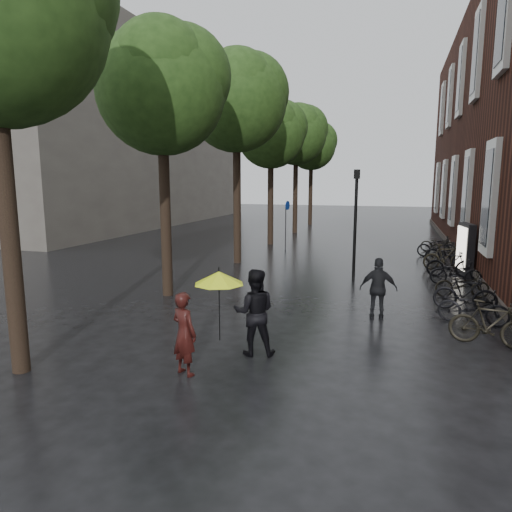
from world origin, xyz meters
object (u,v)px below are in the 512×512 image
at_px(pedestrian_walking, 378,289).
at_px(ad_lightbox, 465,249).
at_px(lamp_post, 356,214).
at_px(parked_bicycles, 452,267).
at_px(person_burgundy, 184,333).
at_px(person_black, 254,312).

xyz_separation_m(pedestrian_walking, ad_lightbox, (2.89, 6.67, 0.18)).
bearing_deg(lamp_post, parked_bicycles, 17.90).
relative_size(person_burgundy, lamp_post, 0.40).
distance_m(person_black, pedestrian_walking, 3.99).
bearing_deg(parked_bicycles, pedestrian_walking, -112.68).
height_order(person_burgundy, pedestrian_walking, pedestrian_walking).
xyz_separation_m(person_burgundy, lamp_post, (2.25, 9.07, 1.60)).
xyz_separation_m(person_black, pedestrian_walking, (2.33, 3.24, -0.09)).
bearing_deg(lamp_post, pedestrian_walking, -77.33).
bearing_deg(pedestrian_walking, lamp_post, -80.28).
xyz_separation_m(ad_lightbox, lamp_post, (-3.91, -2.15, 1.39)).
distance_m(ad_lightbox, lamp_post, 4.67).
height_order(pedestrian_walking, lamp_post, lamp_post).
bearing_deg(ad_lightbox, lamp_post, -159.91).
distance_m(pedestrian_walking, ad_lightbox, 7.27).
height_order(person_burgundy, ad_lightbox, ad_lightbox).
relative_size(person_burgundy, pedestrian_walking, 0.97).
xyz_separation_m(person_burgundy, parked_bicycles, (5.61, 10.16, -0.31)).
distance_m(person_black, ad_lightbox, 11.20).
bearing_deg(person_black, ad_lightbox, -133.17).
bearing_deg(lamp_post, person_black, -99.61).
relative_size(parked_bicycles, lamp_post, 3.68).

